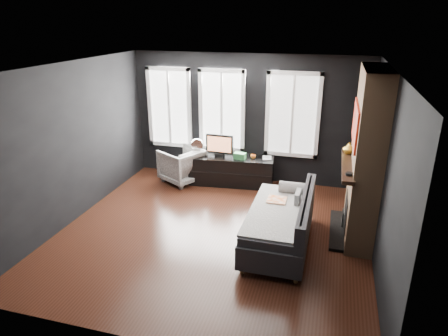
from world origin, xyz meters
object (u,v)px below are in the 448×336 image
(mantel_vase, at_px, (349,148))
(mug, at_px, (253,156))
(media_console, at_px, (231,170))
(monitor, at_px, (220,144))
(armchair, at_px, (182,164))
(book, at_px, (263,152))
(sofa, at_px, (280,219))

(mantel_vase, bearing_deg, mug, 149.49)
(media_console, relative_size, monitor, 2.93)
(armchair, relative_size, mug, 7.41)
(book, bearing_deg, monitor, -172.69)
(armchair, bearing_deg, mantel_vase, 104.63)
(sofa, bearing_deg, monitor, 126.71)
(media_console, distance_m, mantel_vase, 2.71)
(mantel_vase, bearing_deg, book, 144.85)
(sofa, distance_m, mug, 2.38)
(monitor, xyz_separation_m, mug, (0.72, 0.04, -0.21))
(media_console, height_order, mantel_vase, mantel_vase)
(mug, bearing_deg, armchair, -173.39)
(armchair, relative_size, media_console, 0.46)
(armchair, height_order, book, book)
(armchair, distance_m, mantel_vase, 3.59)
(armchair, xyz_separation_m, mug, (1.53, 0.18, 0.26))
(media_console, xyz_separation_m, monitor, (-0.26, -0.01, 0.57))
(mug, distance_m, mantel_vase, 2.22)
(sofa, relative_size, mantel_vase, 10.48)
(armchair, height_order, mantel_vase, mantel_vase)
(media_console, relative_size, mug, 16.14)
(sofa, height_order, mantel_vase, mantel_vase)
(mug, bearing_deg, mantel_vase, -30.51)
(armchair, relative_size, mantel_vase, 4.19)
(sofa, height_order, armchair, sofa)
(sofa, xyz_separation_m, book, (-0.69, 2.28, 0.30))
(sofa, xyz_separation_m, armchair, (-2.40, 2.02, -0.03))
(sofa, relative_size, media_console, 1.15)
(mug, height_order, book, book)
(mug, bearing_deg, media_console, -176.66)
(armchair, xyz_separation_m, media_console, (1.07, 0.15, -0.10))
(sofa, height_order, mug, sofa)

